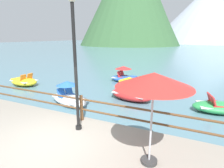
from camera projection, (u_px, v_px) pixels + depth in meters
ground_plane at (177, 52)px, 40.57m from camera, size 200.00×200.00×0.00m
dock_railing at (81, 105)px, 6.47m from camera, size 23.92×0.12×0.95m
lamp_post at (75, 53)px, 5.34m from camera, size 0.28×0.28×4.18m
beach_umbrella at (154, 81)px, 3.87m from camera, size 1.70×1.70×2.24m
pedal_boat_0 at (69, 97)px, 9.21m from camera, size 2.66×1.87×1.20m
pedal_boat_1 at (131, 92)px, 9.83m from camera, size 2.65×1.74×1.26m
pedal_boat_2 at (125, 76)px, 13.88m from camera, size 2.29×1.48×1.19m
pedal_boat_3 at (24, 81)px, 12.77m from camera, size 2.26×1.51×0.87m
pedal_boat_4 at (219, 107)px, 8.20m from camera, size 2.50×1.73×0.83m
distant_peak at (213, 11)px, 95.22m from camera, size 62.52×62.52×32.52m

